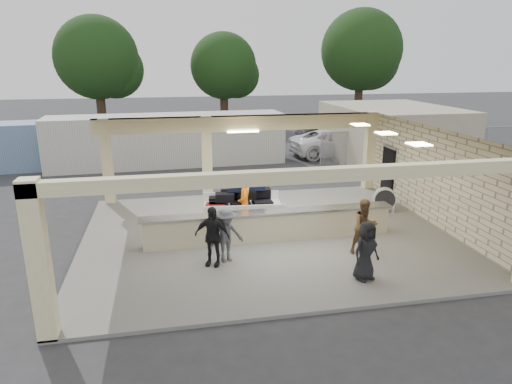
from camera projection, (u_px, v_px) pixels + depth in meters
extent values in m
plane|color=#2D2D2F|center=(266.00, 237.00, 15.35)|extent=(120.00, 120.00, 0.00)
cube|color=slate|center=(266.00, 235.00, 15.34)|extent=(12.00, 10.00, 0.10)
cube|color=beige|center=(267.00, 134.00, 14.37)|extent=(12.00, 10.00, 0.02)
cube|color=beige|center=(433.00, 178.00, 15.99)|extent=(0.02, 10.00, 3.50)
cube|color=black|center=(388.00, 173.00, 19.15)|extent=(0.10, 0.95, 2.10)
cube|color=beige|center=(242.00, 123.00, 18.92)|extent=(12.00, 0.50, 0.60)
cube|color=beige|center=(316.00, 175.00, 9.85)|extent=(12.00, 0.30, 0.30)
cube|color=beige|center=(107.00, 162.00, 18.29)|extent=(0.40, 0.40, 3.50)
cube|color=beige|center=(207.00, 158.00, 19.04)|extent=(0.40, 0.40, 3.50)
cube|color=beige|center=(369.00, 151.00, 20.45)|extent=(0.40, 0.40, 3.50)
cube|color=beige|center=(39.00, 262.00, 9.24)|extent=(0.40, 0.40, 3.50)
cube|color=white|center=(243.00, 132.00, 18.78)|extent=(1.30, 0.12, 0.06)
cube|color=#FFEABF|center=(360.00, 125.00, 16.50)|extent=(0.55, 0.55, 0.04)
cube|color=#FFEABF|center=(386.00, 133.00, 14.62)|extent=(0.55, 0.55, 0.04)
cube|color=#FFEABF|center=(419.00, 144.00, 12.74)|extent=(0.55, 0.55, 0.04)
cube|color=#BAAE8B|center=(270.00, 227.00, 14.73)|extent=(8.00, 0.50, 0.90)
cube|color=#B7B7BC|center=(270.00, 212.00, 14.59)|extent=(8.20, 0.58, 0.06)
cube|color=white|center=(244.00, 209.00, 15.87)|extent=(2.85, 1.86, 0.13)
cylinder|color=black|center=(213.00, 228.00, 15.30)|extent=(0.17, 0.44, 0.44)
cylinder|color=black|center=(212.00, 216.00, 16.44)|extent=(0.17, 0.44, 0.44)
cylinder|color=black|center=(277.00, 225.00, 15.53)|extent=(0.17, 0.44, 0.44)
cylinder|color=black|center=(272.00, 214.00, 16.68)|extent=(0.17, 0.44, 0.44)
cube|color=white|center=(242.00, 196.00, 16.58)|extent=(2.72, 0.29, 0.33)
cube|color=white|center=(246.00, 210.00, 15.03)|extent=(2.72, 0.29, 0.33)
cube|color=black|center=(219.00, 207.00, 15.40)|extent=(0.66, 0.47, 0.28)
cube|color=black|center=(241.00, 206.00, 15.49)|extent=(0.66, 0.47, 0.28)
cube|color=black|center=(263.00, 205.00, 15.57)|extent=(0.66, 0.47, 0.28)
cube|color=black|center=(218.00, 201.00, 16.03)|extent=(0.66, 0.47, 0.28)
cube|color=black|center=(240.00, 200.00, 16.11)|extent=(0.66, 0.47, 0.28)
cube|color=black|center=(261.00, 199.00, 16.19)|extent=(0.66, 0.47, 0.28)
cube|color=black|center=(225.00, 197.00, 15.45)|extent=(0.66, 0.47, 0.28)
cube|color=black|center=(247.00, 195.00, 15.74)|extent=(0.66, 0.47, 0.28)
cube|color=black|center=(261.00, 192.00, 16.00)|extent=(0.66, 0.47, 0.28)
cube|color=black|center=(230.00, 193.00, 15.99)|extent=(0.66, 0.47, 0.28)
cube|color=black|center=(237.00, 187.00, 15.62)|extent=(0.66, 0.47, 0.28)
cube|color=black|center=(256.00, 185.00, 15.79)|extent=(0.66, 0.47, 0.28)
cube|color=#590F0C|center=(215.00, 208.00, 15.29)|extent=(0.66, 0.47, 0.28)
cylinder|color=white|center=(385.00, 199.00, 17.42)|extent=(0.90, 0.55, 0.85)
cylinder|color=black|center=(385.00, 199.00, 17.42)|extent=(0.82, 0.55, 0.76)
cube|color=white|center=(377.00, 209.00, 17.48)|extent=(0.06, 0.47, 0.28)
cube|color=white|center=(391.00, 208.00, 17.58)|extent=(0.06, 0.47, 0.28)
imported|color=orange|center=(245.00, 204.00, 15.35)|extent=(0.51, 0.76, 1.92)
imported|color=brown|center=(365.00, 226.00, 13.64)|extent=(0.84, 0.41, 1.68)
imported|color=black|center=(212.00, 236.00, 12.81)|extent=(1.09, 0.76, 1.75)
imported|color=#47474B|center=(226.00, 235.00, 13.07)|extent=(1.10, 0.66, 1.60)
imported|color=black|center=(366.00, 251.00, 11.99)|extent=(0.85, 0.56, 1.61)
imported|color=white|center=(337.00, 143.00, 27.97)|extent=(5.80, 3.09, 1.60)
imported|color=white|center=(395.00, 137.00, 31.06)|extent=(4.21, 2.11, 1.27)
imported|color=black|center=(326.00, 136.00, 31.19)|extent=(4.32, 2.04, 1.39)
cube|color=silver|center=(168.00, 140.00, 25.50)|extent=(13.03, 3.16, 2.80)
cube|color=#7095B4|center=(13.00, 146.00, 24.41)|extent=(9.80, 3.22, 2.50)
cylinder|color=gray|center=(321.00, 151.00, 24.48)|extent=(0.06, 0.06, 2.00)
cylinder|color=gray|center=(356.00, 150.00, 24.85)|extent=(0.06, 0.06, 2.00)
cylinder|color=gray|center=(390.00, 148.00, 25.23)|extent=(0.06, 0.06, 2.00)
cylinder|color=gray|center=(423.00, 147.00, 25.60)|extent=(0.06, 0.06, 2.00)
cylinder|color=gray|center=(455.00, 146.00, 25.98)|extent=(0.06, 0.06, 2.00)
cylinder|color=gray|center=(486.00, 145.00, 26.35)|extent=(0.06, 0.06, 2.00)
cube|color=gray|center=(423.00, 147.00, 25.60)|extent=(12.00, 0.02, 2.00)
cylinder|color=gray|center=(424.00, 129.00, 25.32)|extent=(12.00, 0.05, 0.05)
cylinder|color=#382619|center=(101.00, 105.00, 35.81)|extent=(0.70, 0.70, 4.50)
sphere|color=black|center=(97.00, 58.00, 34.80)|extent=(6.30, 6.30, 6.30)
sphere|color=black|center=(115.00, 70.00, 35.84)|extent=(4.50, 4.50, 4.50)
cylinder|color=#382619|center=(224.00, 104.00, 39.64)|extent=(0.70, 0.70, 4.00)
sphere|color=black|center=(223.00, 66.00, 38.74)|extent=(5.60, 5.60, 5.60)
sphere|color=black|center=(236.00, 75.00, 39.75)|extent=(4.00, 4.00, 4.00)
cylinder|color=#382619|center=(359.00, 97.00, 40.81)|extent=(0.70, 0.70, 5.00)
sphere|color=black|center=(361.00, 50.00, 39.68)|extent=(7.00, 7.00, 7.00)
sphere|color=black|center=(370.00, 62.00, 40.75)|extent=(5.00, 5.00, 5.00)
cube|color=#B0A48C|center=(390.00, 134.00, 26.10)|extent=(6.00, 8.00, 3.20)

